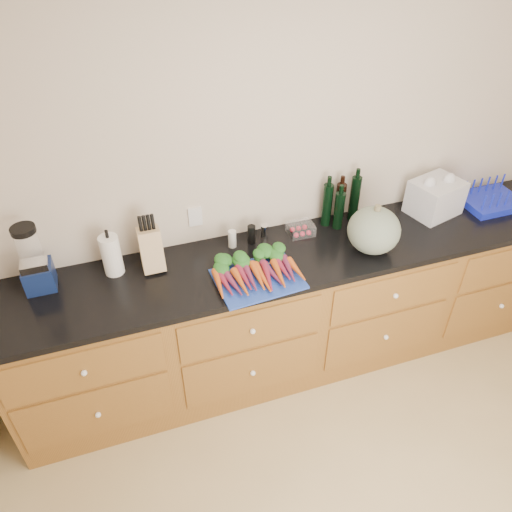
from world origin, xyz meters
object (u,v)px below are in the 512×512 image
object	(u,v)px
tomato_box	(301,229)
knife_block	(151,249)
paper_towel	(112,255)
dish_rack	(491,199)
cutting_board	(258,279)
blender_appliance	(34,262)
carrots	(256,270)
squash	(374,230)

from	to	relation	value
tomato_box	knife_block	bearing A→B (deg)	-178.13
paper_towel	dish_rack	xyz separation A→B (m)	(2.48, -0.08, -0.08)
cutting_board	paper_towel	size ratio (longest dim) A/B	1.92
tomato_box	paper_towel	bearing A→B (deg)	-179.49
blender_appliance	knife_block	xyz separation A→B (m)	(0.60, -0.02, -0.05)
cutting_board	carrots	distance (m)	0.05
cutting_board	tomato_box	bearing A→B (deg)	40.17
paper_towel	tomato_box	bearing A→B (deg)	0.51
carrots	blender_appliance	size ratio (longest dim) A/B	1.23
paper_towel	dish_rack	size ratio (longest dim) A/B	0.63
cutting_board	tomato_box	xyz separation A→B (m)	(0.39, 0.33, 0.03)
knife_block	dish_rack	bearing A→B (deg)	-1.52
squash	dish_rack	size ratio (longest dim) A/B	0.81
carrots	squash	world-z (taller)	squash
carrots	blender_appliance	world-z (taller)	blender_appliance
cutting_board	paper_towel	distance (m)	0.81
cutting_board	blender_appliance	distance (m)	1.18
squash	blender_appliance	distance (m)	1.87
cutting_board	knife_block	distance (m)	0.62
squash	knife_block	world-z (taller)	squash
cutting_board	squash	bearing A→B (deg)	3.82
knife_block	dish_rack	world-z (taller)	knife_block
carrots	paper_towel	distance (m)	0.80
paper_towel	dish_rack	bearing A→B (deg)	-1.85
knife_block	tomato_box	distance (m)	0.92
knife_block	cutting_board	bearing A→B (deg)	-29.69
blender_appliance	dish_rack	xyz separation A→B (m)	(2.86, -0.08, -0.13)
squash	blender_appliance	xyz separation A→B (m)	(-1.85, 0.27, 0.03)
paper_towel	blender_appliance	bearing A→B (deg)	-179.69
squash	paper_towel	size ratio (longest dim) A/B	1.28
blender_appliance	paper_towel	world-z (taller)	blender_appliance
carrots	dish_rack	bearing A→B (deg)	6.66
cutting_board	knife_block	size ratio (longest dim) A/B	1.88
cutting_board	squash	world-z (taller)	squash
carrots	knife_block	size ratio (longest dim) A/B	1.97
cutting_board	blender_appliance	world-z (taller)	blender_appliance
cutting_board	knife_block	xyz separation A→B (m)	(-0.53, 0.30, 0.12)
paper_towel	dish_rack	world-z (taller)	paper_towel
squash	knife_block	bearing A→B (deg)	168.64
blender_appliance	tomato_box	world-z (taller)	blender_appliance
carrots	blender_appliance	bearing A→B (deg)	166.03
dish_rack	tomato_box	bearing A→B (deg)	176.17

